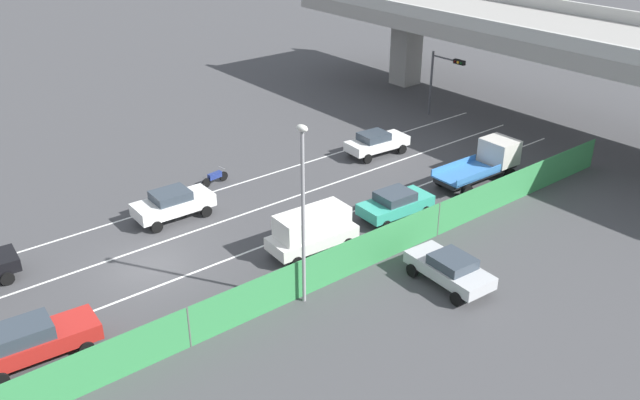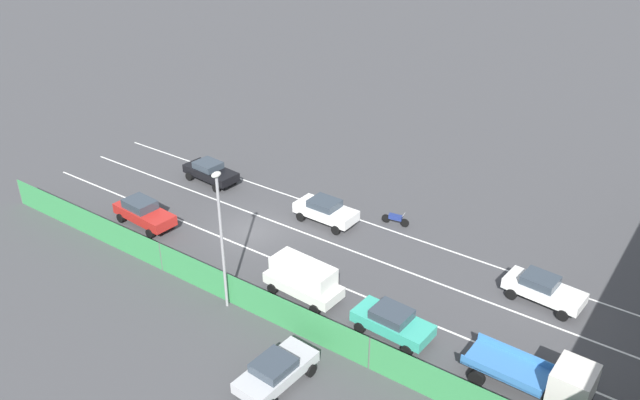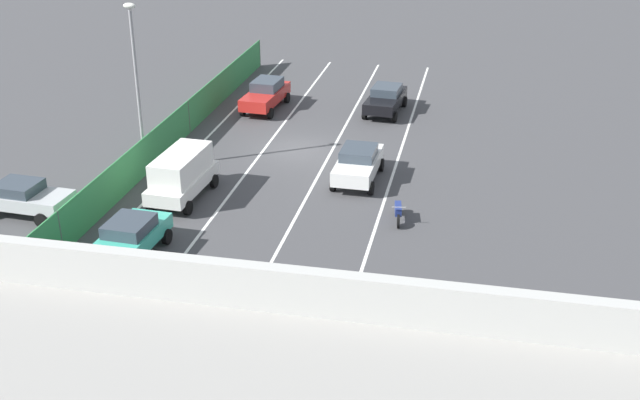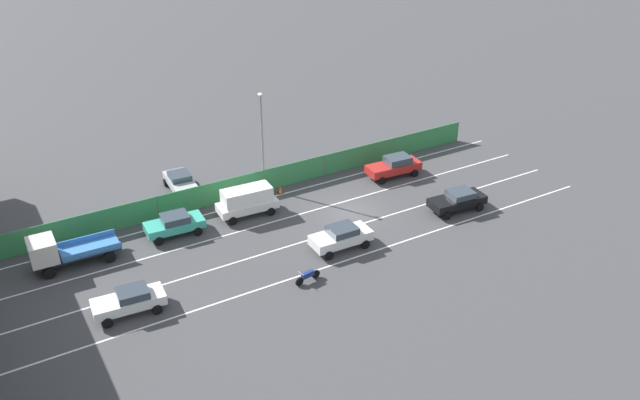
{
  "view_description": "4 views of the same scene",
  "coord_description": "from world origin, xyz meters",
  "px_view_note": "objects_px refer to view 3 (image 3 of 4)",
  "views": [
    {
      "loc": [
        26.77,
        -10.9,
        17.33
      ],
      "look_at": [
        2.7,
        8.46,
        2.04
      ],
      "focal_mm": 37.69,
      "sensor_mm": 36.0,
      "label": 1
    },
    {
      "loc": [
        27.56,
        25.08,
        22.45
      ],
      "look_at": [
        -2.47,
        3.84,
        2.44
      ],
      "focal_mm": 36.32,
      "sensor_mm": 36.0,
      "label": 2
    },
    {
      "loc": [
        -9.38,
        38.9,
        15.47
      ],
      "look_at": [
        -2.95,
        8.31,
        1.08
      ],
      "focal_mm": 44.97,
      "sensor_mm": 36.0,
      "label": 3
    },
    {
      "loc": [
        -38.02,
        24.95,
        26.0
      ],
      "look_at": [
        -0.39,
        3.1,
        2.14
      ],
      "focal_mm": 38.03,
      "sensor_mm": 36.0,
      "label": 4
    }
  ],
  "objects_px": {
    "car_van_white": "(182,173)",
    "traffic_cone": "(175,160)",
    "car_taxi_teal": "(130,237)",
    "car_sedan_red": "(266,94)",
    "car_sedan_black": "(386,98)",
    "motorcycle": "(398,211)",
    "street_lamp": "(136,74)",
    "flatbed_truck_blue": "(22,347)",
    "car_hatchback_white": "(274,336)",
    "parked_wagon_silver": "(22,197)",
    "car_sedan_white": "(358,163)"
  },
  "relations": [
    {
      "from": "motorcycle",
      "to": "flatbed_truck_blue",
      "type": "bearing_deg",
      "value": 53.91
    },
    {
      "from": "car_hatchback_white",
      "to": "parked_wagon_silver",
      "type": "xyz_separation_m",
      "value": [
        13.64,
        -8.17,
        -0.03
      ]
    },
    {
      "from": "car_sedan_white",
      "to": "car_taxi_teal",
      "type": "relative_size",
      "value": 1.02
    },
    {
      "from": "car_sedan_white",
      "to": "car_van_white",
      "type": "height_order",
      "value": "car_van_white"
    },
    {
      "from": "motorcycle",
      "to": "street_lamp",
      "type": "relative_size",
      "value": 0.23
    },
    {
      "from": "car_taxi_teal",
      "to": "car_sedan_black",
      "type": "bearing_deg",
      "value": -110.46
    },
    {
      "from": "motorcycle",
      "to": "car_hatchback_white",
      "type": "bearing_deg",
      "value": 76.18
    },
    {
      "from": "car_sedan_red",
      "to": "flatbed_truck_blue",
      "type": "xyz_separation_m",
      "value": [
        0.1,
        27.45,
        0.28
      ]
    },
    {
      "from": "car_taxi_teal",
      "to": "street_lamp",
      "type": "xyz_separation_m",
      "value": [
        3.14,
        -8.74,
        4.05
      ]
    },
    {
      "from": "street_lamp",
      "to": "car_van_white",
      "type": "bearing_deg",
      "value": 136.88
    },
    {
      "from": "car_sedan_white",
      "to": "street_lamp",
      "type": "xyz_separation_m",
      "value": [
        10.74,
        0.78,
        4.02
      ]
    },
    {
      "from": "car_van_white",
      "to": "traffic_cone",
      "type": "relative_size",
      "value": 7.35
    },
    {
      "from": "motorcycle",
      "to": "street_lamp",
      "type": "bearing_deg",
      "value": -14.0
    },
    {
      "from": "street_lamp",
      "to": "traffic_cone",
      "type": "relative_size",
      "value": 13.08
    },
    {
      "from": "car_sedan_red",
      "to": "car_van_white",
      "type": "bearing_deg",
      "value": 89.01
    },
    {
      "from": "street_lamp",
      "to": "car_hatchback_white",
      "type": "bearing_deg",
      "value": 126.47
    },
    {
      "from": "car_hatchback_white",
      "to": "street_lamp",
      "type": "height_order",
      "value": "street_lamp"
    },
    {
      "from": "car_sedan_black",
      "to": "motorcycle",
      "type": "xyz_separation_m",
      "value": [
        -2.52,
        14.7,
        -0.43
      ]
    },
    {
      "from": "car_sedan_red",
      "to": "street_lamp",
      "type": "relative_size",
      "value": 0.58
    },
    {
      "from": "street_lamp",
      "to": "car_sedan_red",
      "type": "bearing_deg",
      "value": -107.74
    },
    {
      "from": "car_hatchback_white",
      "to": "car_van_white",
      "type": "bearing_deg",
      "value": -56.87
    },
    {
      "from": "car_taxi_teal",
      "to": "car_van_white",
      "type": "bearing_deg",
      "value": -90.22
    },
    {
      "from": "parked_wagon_silver",
      "to": "car_sedan_black",
      "type": "bearing_deg",
      "value": -128.35
    },
    {
      "from": "car_hatchback_white",
      "to": "parked_wagon_silver",
      "type": "distance_m",
      "value": 15.9
    },
    {
      "from": "car_sedan_red",
      "to": "flatbed_truck_blue",
      "type": "relative_size",
      "value": 0.83
    },
    {
      "from": "car_sedan_red",
      "to": "car_sedan_white",
      "type": "bearing_deg",
      "value": 126.74
    },
    {
      "from": "car_van_white",
      "to": "traffic_cone",
      "type": "xyz_separation_m",
      "value": [
        1.89,
        -3.78,
        -0.97
      ]
    },
    {
      "from": "street_lamp",
      "to": "parked_wagon_silver",
      "type": "bearing_deg",
      "value": 62.44
    },
    {
      "from": "car_sedan_white",
      "to": "motorcycle",
      "type": "bearing_deg",
      "value": 120.96
    },
    {
      "from": "car_van_white",
      "to": "parked_wagon_silver",
      "type": "xyz_separation_m",
      "value": [
        6.31,
        3.07,
        -0.41
      ]
    },
    {
      "from": "car_sedan_red",
      "to": "car_van_white",
      "type": "relative_size",
      "value": 1.03
    },
    {
      "from": "car_sedan_red",
      "to": "car_sedan_black",
      "type": "relative_size",
      "value": 1.04
    },
    {
      "from": "car_van_white",
      "to": "car_sedan_red",
      "type": "bearing_deg",
      "value": -90.99
    },
    {
      "from": "car_van_white",
      "to": "car_taxi_teal",
      "type": "height_order",
      "value": "car_van_white"
    },
    {
      "from": "street_lamp",
      "to": "traffic_cone",
      "type": "distance_m",
      "value": 4.89
    },
    {
      "from": "car_hatchback_white",
      "to": "car_van_white",
      "type": "height_order",
      "value": "car_van_white"
    },
    {
      "from": "car_sedan_black",
      "to": "parked_wagon_silver",
      "type": "xyz_separation_m",
      "value": [
        13.8,
        17.44,
        -0.03
      ]
    },
    {
      "from": "car_taxi_teal",
      "to": "street_lamp",
      "type": "relative_size",
      "value": 0.52
    },
    {
      "from": "car_sedan_red",
      "to": "car_sedan_black",
      "type": "distance_m",
      "value": 7.31
    },
    {
      "from": "car_hatchback_white",
      "to": "car_taxi_teal",
      "type": "height_order",
      "value": "same"
    },
    {
      "from": "car_sedan_red",
      "to": "street_lamp",
      "type": "height_order",
      "value": "street_lamp"
    },
    {
      "from": "car_sedan_black",
      "to": "traffic_cone",
      "type": "bearing_deg",
      "value": 48.47
    },
    {
      "from": "car_taxi_teal",
      "to": "flatbed_truck_blue",
      "type": "xyz_separation_m",
      "value": [
        -0.16,
        8.1,
        0.34
      ]
    },
    {
      "from": "car_sedan_white",
      "to": "car_taxi_teal",
      "type": "xyz_separation_m",
      "value": [
        7.6,
        9.51,
        -0.03
      ]
    },
    {
      "from": "car_sedan_black",
      "to": "parked_wagon_silver",
      "type": "bearing_deg",
      "value": 51.65
    },
    {
      "from": "car_hatchback_white",
      "to": "flatbed_truck_blue",
      "type": "relative_size",
      "value": 0.77
    },
    {
      "from": "car_sedan_black",
      "to": "traffic_cone",
      "type": "relative_size",
      "value": 7.27
    },
    {
      "from": "car_sedan_white",
      "to": "car_taxi_teal",
      "type": "height_order",
      "value": "car_sedan_white"
    },
    {
      "from": "car_van_white",
      "to": "motorcycle",
      "type": "bearing_deg",
      "value": 178.15
    },
    {
      "from": "car_sedan_black",
      "to": "flatbed_truck_blue",
      "type": "height_order",
      "value": "flatbed_truck_blue"
    }
  ]
}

